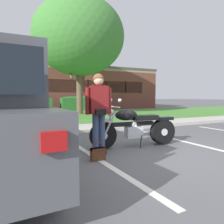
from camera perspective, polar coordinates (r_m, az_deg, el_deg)
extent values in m
plane|color=#565659|center=(4.63, 10.76, -11.12)|extent=(140.00, 140.00, 0.00)
cube|color=#B7B2A8|center=(7.24, -3.72, -4.96)|extent=(60.00, 0.20, 0.12)
cube|color=#B7B2A8|center=(8.03, -5.98, -4.20)|extent=(60.00, 1.50, 0.08)
cube|color=#478433|center=(12.62, -13.31, -1.24)|extent=(60.00, 8.09, 0.06)
cube|color=silver|center=(4.24, -4.23, -12.44)|extent=(0.36, 4.40, 0.01)
cube|color=silver|center=(5.78, 22.07, -8.21)|extent=(0.36, 4.40, 0.01)
cylinder|color=black|center=(4.85, -2.44, -6.46)|extent=(0.65, 0.16, 0.64)
cylinder|color=silver|center=(4.85, -2.44, -6.46)|extent=(0.19, 0.14, 0.18)
cylinder|color=black|center=(5.53, 13.64, -5.24)|extent=(0.65, 0.24, 0.64)
cylinder|color=silver|center=(5.53, 13.64, -5.24)|extent=(0.20, 0.22, 0.18)
cube|color=silver|center=(4.80, -2.45, -2.35)|extent=(0.45, 0.18, 0.06)
cube|color=black|center=(5.52, 14.14, -1.71)|extent=(0.46, 0.24, 0.08)
cylinder|color=silver|center=(4.77, -0.61, -3.25)|extent=(0.31, 0.08, 0.58)
cylinder|color=silver|center=(4.92, -1.22, -3.01)|extent=(0.31, 0.08, 0.58)
sphere|color=silver|center=(4.83, -0.52, -0.07)|extent=(0.17, 0.17, 0.17)
cylinder|color=silver|center=(4.87, 1.04, 1.38)|extent=(0.10, 0.72, 0.03)
cylinder|color=black|center=(4.54, 2.65, 1.16)|extent=(0.05, 0.10, 0.04)
cylinder|color=black|center=(5.21, -0.37, 1.57)|extent=(0.05, 0.10, 0.04)
sphere|color=silver|center=(4.58, 2.14, 3.19)|extent=(0.08, 0.08, 0.08)
sphere|color=silver|center=(5.14, -0.36, 3.32)|extent=(0.08, 0.08, 0.08)
cube|color=black|center=(5.08, 5.66, -3.24)|extent=(1.10, 0.21, 0.10)
ellipsoid|color=black|center=(4.99, 3.91, -0.83)|extent=(0.59, 0.37, 0.26)
cube|color=black|center=(5.22, 8.95, -1.53)|extent=(0.66, 0.34, 0.12)
cube|color=silver|center=(5.13, 5.95, -5.44)|extent=(0.42, 0.28, 0.28)
cylinder|color=silver|center=(5.09, 5.61, -3.69)|extent=(0.19, 0.14, 0.21)
cylinder|color=silver|center=(5.12, 6.31, -3.65)|extent=(0.19, 0.14, 0.21)
cylinder|color=silver|center=(5.43, 8.83, -5.98)|extent=(0.61, 0.14, 0.08)
cylinder|color=silver|center=(5.53, 10.66, -5.83)|extent=(0.61, 0.14, 0.08)
cylinder|color=black|center=(5.08, 7.95, -7.96)|extent=(0.13, 0.11, 0.30)
cube|color=black|center=(4.57, -2.70, -10.62)|extent=(0.12, 0.25, 0.10)
cube|color=black|center=(4.53, -4.41, -10.77)|extent=(0.12, 0.25, 0.10)
cylinder|color=#3D4C70|center=(4.50, -2.81, -5.88)|extent=(0.14, 0.14, 0.86)
cylinder|color=#3D4C70|center=(4.46, -4.51, -5.99)|extent=(0.14, 0.14, 0.86)
cube|color=maroon|center=(4.41, -3.70, 3.31)|extent=(0.39, 0.24, 0.58)
cube|color=maroon|center=(4.41, -3.72, 6.82)|extent=(0.31, 0.22, 0.06)
sphere|color=beige|center=(4.42, -3.73, 8.63)|extent=(0.21, 0.21, 0.21)
sphere|color=brown|center=(4.44, -3.79, 9.00)|extent=(0.23, 0.23, 0.23)
cube|color=black|center=(4.30, -3.14, -0.05)|extent=(0.23, 0.11, 0.12)
cylinder|color=maroon|center=(4.49, -0.79, 3.08)|extent=(0.09, 0.09, 0.56)
cylinder|color=maroon|center=(4.34, -6.71, 3.01)|extent=(0.09, 0.09, 0.56)
cube|color=#562D19|center=(4.08, -3.87, -11.43)|extent=(0.28, 0.12, 0.24)
cube|color=#562D19|center=(4.05, -3.85, -10.09)|extent=(0.28, 0.13, 0.04)
torus|color=#562D19|center=(4.04, -3.88, -9.52)|extent=(0.20, 0.02, 0.20)
cube|color=black|center=(3.87, -21.37, 7.77)|extent=(0.14, 2.73, 0.55)
cube|color=#B21414|center=(1.69, -15.65, -7.72)|extent=(0.20, 0.07, 0.16)
cylinder|color=black|center=(5.54, -22.30, -5.63)|extent=(0.26, 0.61, 0.60)
cylinder|color=black|center=(2.74, -16.35, -15.66)|extent=(0.26, 0.61, 0.60)
cylinder|color=brown|center=(14.12, -8.87, 5.14)|extent=(0.41, 0.41, 2.88)
ellipsoid|color=#3D7A33|center=(14.65, -9.05, 19.65)|extent=(5.94, 5.94, 5.05)
cylinder|color=brown|center=(14.34, -7.47, 11.22)|extent=(0.14, 0.88, 1.37)
cylinder|color=brown|center=(14.04, -11.64, 11.02)|extent=(0.14, 1.45, 1.26)
cube|color=#286028|center=(16.73, -21.34, 1.71)|extent=(3.02, 0.90, 1.10)
ellipsoid|color=#286028|center=(16.72, -21.39, 3.59)|extent=(2.87, 0.84, 0.28)
cube|color=#286028|center=(17.42, -8.91, 2.04)|extent=(3.01, 0.90, 1.10)
ellipsoid|color=#286028|center=(17.40, -8.93, 3.85)|extent=(2.86, 0.84, 0.28)
cube|color=brown|center=(22.72, -19.79, 5.80)|extent=(22.47, 9.65, 3.83)
cube|color=#998466|center=(18.13, -18.36, 11.97)|extent=(22.47, 0.10, 0.24)
cube|color=#4C4742|center=(22.87, -19.92, 10.85)|extent=(22.70, 9.74, 0.20)
cube|color=#1E282D|center=(17.97, -18.24, 6.91)|extent=(19.10, 0.06, 1.10)
cube|color=brown|center=(17.96, -18.23, 6.91)|extent=(0.08, 0.04, 1.20)
cube|color=brown|center=(18.84, -6.55, 6.97)|extent=(0.08, 0.04, 1.20)
cube|color=brown|center=(20.41, 3.71, 6.78)|extent=(0.08, 0.04, 1.20)
cube|color=#473323|center=(19.07, -4.62, 3.77)|extent=(1.00, 0.08, 2.10)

